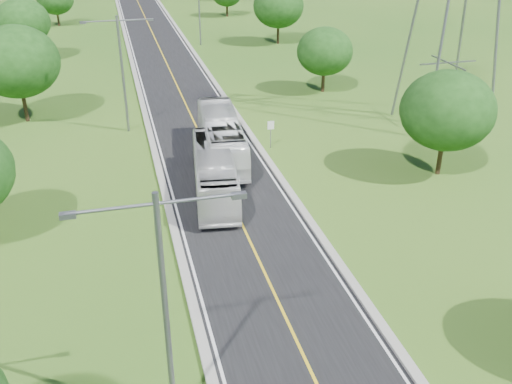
# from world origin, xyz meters

# --- Properties ---
(ground) EXTENTS (260.00, 260.00, 0.00)m
(ground) POSITION_xyz_m (0.00, 60.00, 0.00)
(ground) COLOR #275417
(ground) RESTS_ON ground
(road) EXTENTS (8.00, 150.00, 0.06)m
(road) POSITION_xyz_m (0.00, 66.00, 0.03)
(road) COLOR black
(road) RESTS_ON ground
(curb_left) EXTENTS (0.50, 150.00, 0.22)m
(curb_left) POSITION_xyz_m (-4.25, 66.00, 0.11)
(curb_left) COLOR gray
(curb_left) RESTS_ON ground
(curb_right) EXTENTS (0.50, 150.00, 0.22)m
(curb_right) POSITION_xyz_m (4.25, 66.00, 0.11)
(curb_right) COLOR gray
(curb_right) RESTS_ON ground
(speed_limit_sign) EXTENTS (0.55, 0.09, 2.40)m
(speed_limit_sign) POSITION_xyz_m (5.20, 37.98, 1.60)
(speed_limit_sign) COLOR slate
(speed_limit_sign) RESTS_ON ground
(streetlight_near_left) EXTENTS (5.90, 0.25, 10.00)m
(streetlight_near_left) POSITION_xyz_m (-6.00, 12.00, 5.94)
(streetlight_near_left) COLOR slate
(streetlight_near_left) RESTS_ON ground
(streetlight_mid_left) EXTENTS (5.90, 0.25, 10.00)m
(streetlight_mid_left) POSITION_xyz_m (-6.00, 45.00, 5.94)
(streetlight_mid_left) COLOR slate
(streetlight_mid_left) RESTS_ON ground
(streetlight_far_right) EXTENTS (5.90, 0.25, 10.00)m
(streetlight_far_right) POSITION_xyz_m (6.00, 78.00, 5.94)
(streetlight_far_right) COLOR slate
(streetlight_far_right) RESTS_ON ground
(tree_lc) EXTENTS (7.56, 7.56, 8.79)m
(tree_lc) POSITION_xyz_m (-15.00, 50.00, 5.58)
(tree_lc) COLOR black
(tree_lc) RESTS_ON ground
(tree_ld) EXTENTS (6.72, 6.72, 7.82)m
(tree_ld) POSITION_xyz_m (-17.00, 74.00, 4.95)
(tree_ld) COLOR black
(tree_ld) RESTS_ON ground
(tree_rb) EXTENTS (6.72, 6.72, 7.82)m
(tree_rb) POSITION_xyz_m (16.00, 30.00, 4.95)
(tree_rb) COLOR black
(tree_rb) RESTS_ON ground
(tree_rc) EXTENTS (5.88, 5.88, 6.84)m
(tree_rc) POSITION_xyz_m (15.00, 52.00, 4.33)
(tree_rc) COLOR black
(tree_rc) RESTS_ON ground
(tree_rd) EXTENTS (7.14, 7.14, 8.30)m
(tree_rd) POSITION_xyz_m (17.00, 76.00, 5.27)
(tree_rd) COLOR black
(tree_rd) RESTS_ON ground
(bus_outbound) EXTENTS (4.00, 12.48, 3.42)m
(bus_outbound) POSITION_xyz_m (0.90, 37.00, 1.77)
(bus_outbound) COLOR white
(bus_outbound) RESTS_ON road
(bus_inbound) EXTENTS (4.04, 11.54, 3.15)m
(bus_inbound) POSITION_xyz_m (-0.80, 31.01, 1.63)
(bus_inbound) COLOR silver
(bus_inbound) RESTS_ON road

